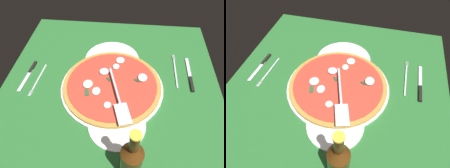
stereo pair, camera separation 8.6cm
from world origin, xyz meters
TOP-DOWN VIEW (x-y plane):
  - ground_plane at (0.00, 0.00)cm, footprint 93.07×93.07cm
  - checker_pattern at (-0.00, 0.00)cm, footprint 93.07×93.07cm
  - pizza_pan at (2.51, 0.69)cm, footprint 43.12×43.12cm
  - dinner_plate_left at (-14.86, -0.97)cm, footprint 25.76×25.76cm
  - dinner_plate_right at (20.59, 4.24)cm, footprint 21.22×21.22cm
  - pizza at (2.37, 0.67)cm, footprint 41.24×41.24cm
  - pizza_server at (10.37, 3.74)cm, footprint 27.42×11.09cm
  - place_setting_near at (-0.00, -34.75)cm, footprint 20.74×13.40cm
  - place_setting_far at (-8.06, 31.77)cm, footprint 22.70×13.97cm
  - beer_bottle at (36.39, 9.47)cm, footprint 6.61×6.61cm

SIDE VIEW (x-z plane):
  - ground_plane at x=0.00cm, z-range -0.80..0.00cm
  - checker_pattern at x=0.00cm, z-range 0.00..0.10cm
  - place_setting_far at x=-8.06cm, z-range -0.25..1.15cm
  - place_setting_near at x=0.00cm, z-range -0.25..1.15cm
  - dinner_plate_left at x=-14.86cm, z-range 0.10..1.10cm
  - dinner_plate_right at x=20.59cm, z-range 0.10..1.10cm
  - pizza_pan at x=2.51cm, z-range 0.10..1.31cm
  - pizza at x=2.37cm, z-range 0.67..3.44cm
  - pizza_server at x=10.37cm, z-range 3.93..4.93cm
  - beer_bottle at x=36.39cm, z-range -2.73..21.43cm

